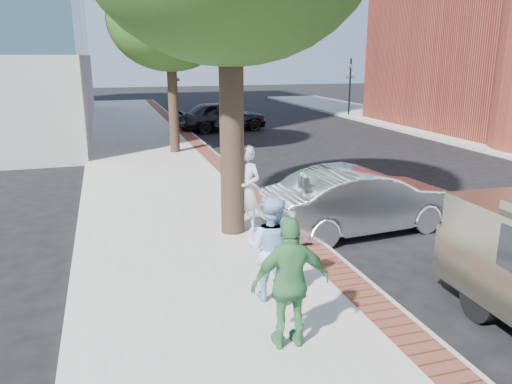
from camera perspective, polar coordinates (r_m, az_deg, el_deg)
name	(u,v)px	position (r m, az deg, el deg)	size (l,w,h in m)	color
ground	(287,267)	(9.84, 3.57, -8.56)	(120.00, 120.00, 0.00)	black
sidewalk	(162,177)	(16.96, -10.68, 1.75)	(5.00, 60.00, 0.15)	#9E9991
brick_strip	(226,170)	(17.30, -3.44, 2.53)	(0.60, 60.00, 0.01)	brown
curb	(236,172)	(17.40, -2.31, 2.35)	(0.10, 60.00, 0.15)	gray
signal_near	(174,86)	(30.74, -9.36, 11.90)	(0.70, 0.15, 3.80)	black
signal_far	(350,83)	(34.26, 10.69, 12.18)	(0.70, 0.15, 3.80)	black
tree_far	(170,20)	(20.64, -9.85, 18.78)	(4.80, 4.80, 7.14)	black
parking_meter	(304,192)	(10.50, 5.46, -0.05)	(0.12, 0.32, 1.47)	gray
person_gray	(247,189)	(11.05, -1.09, 0.37)	(0.71, 0.47, 1.95)	#A6A6AB
person_officer	(272,248)	(8.00, 1.79, -6.47)	(0.83, 0.65, 1.72)	#9AC1EF
person_green	(291,283)	(6.73, 3.97, -10.35)	(1.07, 0.45, 1.83)	#3C8545
sedan_silver	(362,200)	(11.78, 12.05, -0.90)	(1.60, 4.59, 1.51)	silver
bg_car	(222,116)	(27.44, -3.88, 8.66)	(1.92, 4.77, 1.63)	black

